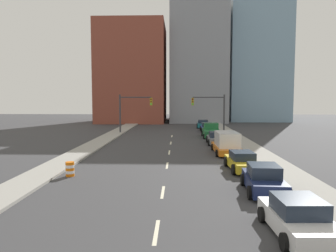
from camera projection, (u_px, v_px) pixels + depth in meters
name	position (u px, v px, depth m)	size (l,w,h in m)	color
sidewalk_left	(123.00, 129.00, 53.37)	(2.39, 95.54, 0.17)	gray
sidewalk_right	(224.00, 129.00, 52.86)	(2.39, 95.54, 0.17)	gray
lane_stripe_at_7m	(156.00, 232.00, 12.54)	(0.16, 2.40, 0.01)	beige
lane_stripe_at_12m	(163.00, 192.00, 17.85)	(0.16, 2.40, 0.01)	beige
lane_stripe_at_19m	(167.00, 165.00, 24.92)	(0.16, 2.40, 0.01)	beige
lane_stripe_at_25m	(169.00, 152.00, 30.94)	(0.16, 2.40, 0.01)	beige
lane_stripe_at_32m	(171.00, 143.00, 37.42)	(0.16, 2.40, 0.01)	beige
lane_stripe_at_39m	(172.00, 136.00, 44.28)	(0.16, 2.40, 0.01)	beige
building_brick_left	(133.00, 74.00, 71.35)	(14.00, 16.00, 20.92)	brown
building_office_center	(197.00, 65.00, 74.70)	(12.00, 20.00, 25.60)	gray
building_glass_right	(253.00, 54.00, 78.04)	(13.00, 20.00, 31.18)	#7A9EB7
traffic_signal_left	(130.00, 108.00, 47.59)	(4.85, 0.35, 5.66)	#38383D
traffic_signal_right	(214.00, 108.00, 47.22)	(4.85, 0.35, 5.66)	#38383D
traffic_barrel	(70.00, 169.00, 21.45)	(0.56, 0.56, 0.95)	orange
sedan_white	(298.00, 218.00, 12.20)	(2.26, 4.29, 1.43)	silver
sedan_navy	(264.00, 180.00, 17.77)	(2.26, 4.36, 1.52)	#141E47
sedan_yellow	(242.00, 162.00, 23.22)	(2.15, 4.53, 1.35)	gold
box_truck_orange	(227.00, 143.00, 30.27)	(2.49, 5.81, 2.01)	orange
sedan_gray	(217.00, 138.00, 36.59)	(2.23, 4.62, 1.37)	slate
pickup_truck_green	(211.00, 131.00, 43.27)	(2.46, 5.86, 1.83)	#1E6033
sedan_blue	(207.00, 127.00, 50.36)	(2.09, 4.79, 1.39)	navy
sedan_teal	(203.00, 124.00, 57.05)	(2.35, 4.89, 1.35)	#196B75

